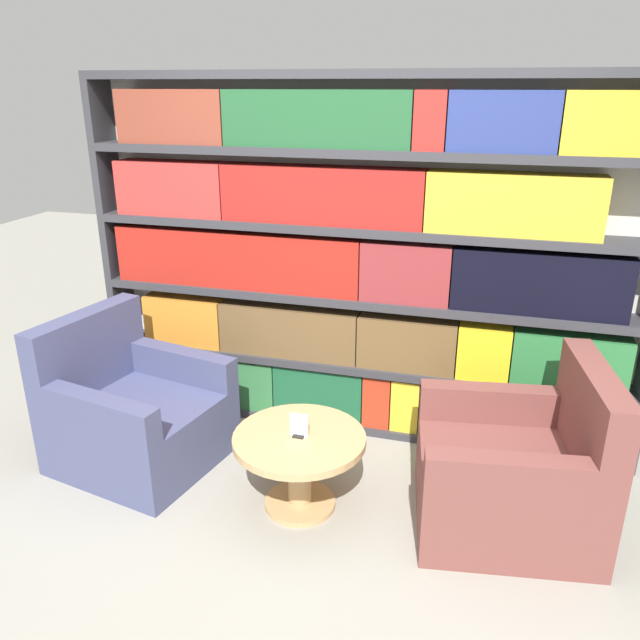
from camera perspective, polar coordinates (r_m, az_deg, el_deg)
name	(u,v)px	position (r m, az deg, el deg)	size (l,w,h in m)	color
ground_plane	(302,540)	(3.33, -1.69, -19.48)	(14.00, 14.00, 0.00)	gray
bookshelf	(359,268)	(3.87, 3.63, 4.80)	(3.43, 0.30, 2.23)	silver
armchair_left	(134,414)	(3.94, -16.64, -8.28)	(1.01, 0.97, 0.89)	#42476B
armchair_right	(515,473)	(3.42, 17.44, -13.21)	(0.99, 0.94, 0.89)	brown
coffee_table	(299,456)	(3.37, -1.89, -12.33)	(0.70, 0.70, 0.43)	tan
table_sign	(299,427)	(3.28, -1.92, -9.75)	(0.10, 0.06, 0.13)	black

